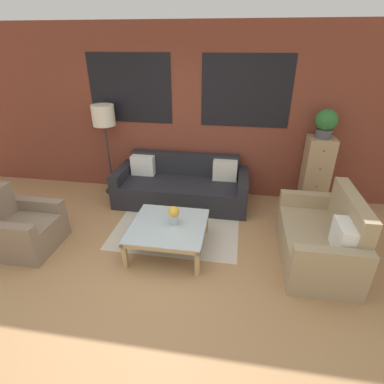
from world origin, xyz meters
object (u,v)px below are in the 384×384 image
object	(u,v)px
couch_dark	(182,187)
potted_plant	(326,122)
settee_vintage	(321,239)
flower_vase	(174,214)
coffee_table	(168,228)
drawer_cabinet	(316,173)
floor_lamp	(104,119)
armchair_corner	(22,229)

from	to	relation	value
couch_dark	potted_plant	bearing A→B (deg)	5.65
settee_vintage	flower_vase	world-z (taller)	settee_vintage
couch_dark	potted_plant	xyz separation A→B (m)	(2.18, 0.22, 1.14)
couch_dark	coffee_table	bearing A→B (deg)	-86.53
settee_vintage	drawer_cabinet	distance (m)	1.51
coffee_table	floor_lamp	size ratio (longest dim) A/B	0.62
drawer_cabinet	flower_vase	size ratio (longest dim) A/B	4.58
floor_lamp	flower_vase	bearing A→B (deg)	-44.83
floor_lamp	potted_plant	xyz separation A→B (m)	(3.52, 0.03, 0.07)
drawer_cabinet	flower_vase	distance (m)	2.53
settee_vintage	potted_plant	bearing A→B (deg)	83.17
couch_dark	drawer_cabinet	distance (m)	2.21
armchair_corner	potted_plant	distance (m)	4.56
settee_vintage	coffee_table	xyz separation A→B (m)	(-1.92, -0.08, 0.01)
flower_vase	floor_lamp	bearing A→B (deg)	135.17
coffee_table	potted_plant	bearing A→B (deg)	36.40
couch_dark	drawer_cabinet	size ratio (longest dim) A/B	1.86
floor_lamp	drawer_cabinet	distance (m)	3.60
couch_dark	armchair_corner	xyz separation A→B (m)	(-1.85, -1.60, 0.00)
couch_dark	settee_vintage	bearing A→B (deg)	-32.06
armchair_corner	potted_plant	world-z (taller)	potted_plant
armchair_corner	coffee_table	xyz separation A→B (m)	(1.93, 0.27, 0.05)
floor_lamp	couch_dark	bearing A→B (deg)	-8.03
settee_vintage	armchair_corner	distance (m)	3.87
couch_dark	potted_plant	size ratio (longest dim) A/B	5.12
couch_dark	flower_vase	bearing A→B (deg)	-83.32
drawer_cabinet	floor_lamp	bearing A→B (deg)	-179.59
armchair_corner	coffee_table	world-z (taller)	armchair_corner
coffee_table	drawer_cabinet	world-z (taller)	drawer_cabinet
couch_dark	potted_plant	world-z (taller)	potted_plant
coffee_table	flower_vase	world-z (taller)	flower_vase
floor_lamp	flower_vase	distance (m)	2.27
drawer_cabinet	couch_dark	bearing A→B (deg)	-174.35
coffee_table	flower_vase	bearing A→B (deg)	22.55
couch_dark	floor_lamp	world-z (taller)	floor_lamp
drawer_cabinet	coffee_table	bearing A→B (deg)	-143.60
couch_dark	flower_vase	size ratio (longest dim) A/B	8.53
armchair_corner	drawer_cabinet	distance (m)	4.43
settee_vintage	coffee_table	size ratio (longest dim) A/B	1.46
armchair_corner	coffee_table	size ratio (longest dim) A/B	0.87
couch_dark	floor_lamp	xyz separation A→B (m)	(-1.35, 0.19, 1.07)
floor_lamp	flower_vase	size ratio (longest dim) A/B	6.09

